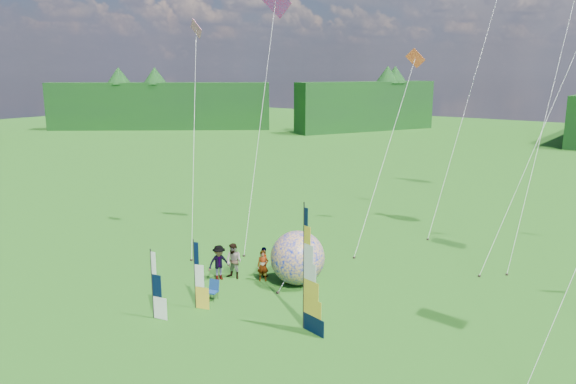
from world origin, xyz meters
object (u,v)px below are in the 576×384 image
Objects in this scene: spectator_b at (234,261)px; kite_whale at (555,69)px; bol_inflatable at (298,258)px; camp_chair at (212,291)px; spectator_c at (219,263)px; spectator_d at (264,262)px; side_banner_left at (195,275)px; feather_banner_main at (304,269)px; spectator_a at (263,266)px; side_banner_far at (152,285)px.

spectator_b is 0.09× the size of kite_whale.
bol_inflatable is 4.70m from camp_chair.
spectator_c reaches higher than spectator_d.
kite_whale is (10.52, 18.42, 9.19)m from side_banner_left.
feather_banner_main reaches higher than spectator_b.
feather_banner_main is at bearing -82.69° from spectator_c.
feather_banner_main is 5.63m from camp_chair.
feather_banner_main is at bearing -69.95° from spectator_a.
spectator_d is 1.69× the size of camp_chair.
spectator_c reaches higher than camp_chair.
side_banner_far is at bearing -138.89° from feather_banner_main.
spectator_c is (-0.48, -0.60, -0.01)m from spectator_b.
side_banner_far is at bearing -111.11° from bol_inflatable.
spectator_d is at bearing 157.58° from feather_banner_main.
spectator_d reaches higher than spectator_a.
side_banner_far is 24.96m from kite_whale.
spectator_b is at bearing 166.99° from spectator_a.
feather_banner_main is 6.07m from spectator_a.
spectator_b is 21.08m from kite_whale.
spectator_a is (-1.65, -0.77, -0.57)m from bol_inflatable.
bol_inflatable is at bearing 51.93° from side_banner_left.
spectator_c is 2.35m from spectator_d.
side_banner_left is 1.56m from camp_chair.
spectator_d is (0.01, 4.97, -0.78)m from side_banner_left.
spectator_b is at bearing -124.59° from kite_whale.
bol_inflatable reaches higher than camp_chair.
camp_chair is (-0.38, -3.37, -0.33)m from spectator_a.
spectator_b is at bearing 81.91° from spectator_d.
feather_banner_main is 3.26× the size of spectator_d.
spectator_c is at bearing -135.64° from spectator_b.
side_banner_far is at bearing -136.04° from spectator_a.
side_banner_far is at bearing -115.07° from kite_whale.
bol_inflatable is at bearing -136.04° from spectator_d.
bol_inflatable is 3.43m from spectator_b.
spectator_a is at bearing 68.33° from side_banner_left.
bol_inflatable is 0.13× the size of kite_whale.
spectator_a is 19.94m from kite_whale.
feather_banner_main is 1.67× the size of side_banner_left.
feather_banner_main is at bearing -103.36° from kite_whale.
spectator_a is at bearing -34.03° from spectator_c.
feather_banner_main is 6.99m from spectator_b.
camp_chair is (-2.03, -4.14, -0.90)m from bol_inflatable.
camp_chair is at bearing -164.84° from feather_banner_main.
side_banner_left is at bearing -110.94° from bol_inflatable.
kite_whale is at bearing 57.12° from bol_inflatable.
bol_inflatable reaches higher than spectator_b.
feather_banner_main reaches higher than camp_chair.
side_banner_far is at bearing -118.68° from camp_chair.
side_banner_far is (-0.73, -1.85, -0.05)m from side_banner_left.
camp_chair is (0.71, 2.94, -1.06)m from side_banner_far.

